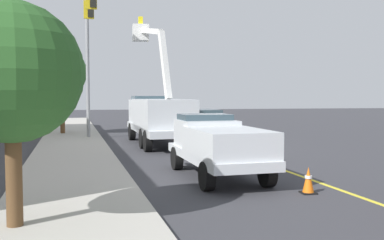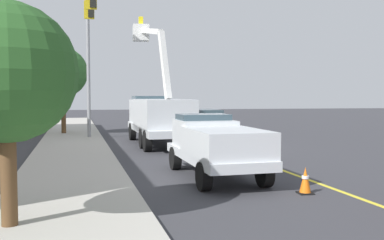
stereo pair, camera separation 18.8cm
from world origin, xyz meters
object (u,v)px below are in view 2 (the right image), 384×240
Objects in this scene: traffic_cone_mid_rear at (201,138)px; service_pickup_truck at (216,144)px; traffic_cone_leading at (305,181)px; traffic_signal_mast at (89,38)px; passing_minivan at (206,119)px; traffic_cone_trailing at (176,130)px; traffic_cone_mid_front at (240,153)px; utility_bucket_truck at (158,115)px.

service_pickup_truck is at bearing 171.82° from traffic_cone_mid_rear.
traffic_signal_mast is at bearing 24.29° from traffic_cone_leading.
passing_minivan reaches higher than traffic_cone_trailing.
traffic_cone_mid_rear is 8.78m from traffic_signal_mast.
traffic_cone_trailing is at bearing 5.74° from traffic_cone_mid_rear.
traffic_cone_mid_front is at bearing -174.75° from traffic_cone_trailing.
utility_bucket_truck is 4.98m from traffic_cone_trailing.
traffic_cone_trailing reaches higher than traffic_cone_mid_front.
traffic_signal_mast is at bearing 115.71° from traffic_cone_trailing.
traffic_cone_trailing is (-2.65, 2.55, -0.57)m from passing_minivan.
traffic_cone_mid_rear is at bearing -117.32° from utility_bucket_truck.
traffic_signal_mast is (12.02, 4.73, 4.93)m from service_pickup_truck.
traffic_cone_mid_rear is (11.71, 0.64, 0.06)m from traffic_cone_leading.
traffic_signal_mast is at bearing 63.09° from traffic_cone_mid_rear.
service_pickup_truck reaches higher than traffic_cone_mid_front.
traffic_cone_leading is 0.09× the size of traffic_signal_mast.
service_pickup_truck is 17.60m from passing_minivan.
passing_minivan is 20.09m from traffic_cone_leading.
service_pickup_truck reaches higher than traffic_cone_trailing.
service_pickup_truck is at bearing -174.77° from utility_bucket_truck.
utility_bucket_truck is 13.23m from traffic_cone_leading.
traffic_cone_mid_rear reaches higher than traffic_cone_leading.
passing_minivan is 6.38× the size of traffic_cone_mid_front.
traffic_cone_mid_front is 0.94× the size of traffic_cone_trailing.
utility_bucket_truck is 10.16× the size of traffic_cone_trailing.
traffic_cone_mid_rear is 5.71m from traffic_cone_trailing.
traffic_cone_leading is 17.43m from traffic_cone_trailing.
utility_bucket_truck is 11.22× the size of traffic_cone_leading.
passing_minivan is (17.30, -3.27, -0.15)m from service_pickup_truck.
traffic_cone_mid_rear is at bearing -116.91° from traffic_signal_mast.
utility_bucket_truck is at bearing -116.67° from traffic_signal_mast.
traffic_cone_trailing is (4.54, -1.64, -1.22)m from utility_bucket_truck.
traffic_cone_mid_rear is (5.78, 0.48, 0.05)m from traffic_cone_mid_front.
utility_bucket_truck is 1.46× the size of service_pickup_truck.
service_pickup_truck is 7.43× the size of traffic_cone_mid_front.
utility_bucket_truck is 8.35m from passing_minivan.
service_pickup_truck is at bearing 35.19° from traffic_cone_leading.
service_pickup_truck is 7.71× the size of traffic_cone_leading.
passing_minivan is at bearing -6.07° from traffic_cone_mid_front.
traffic_signal_mast is (1.91, 3.80, 4.42)m from utility_bucket_truck.
traffic_cone_mid_rear is 1.05× the size of traffic_cone_trailing.
traffic_cone_trailing is 8.27m from traffic_signal_mast.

